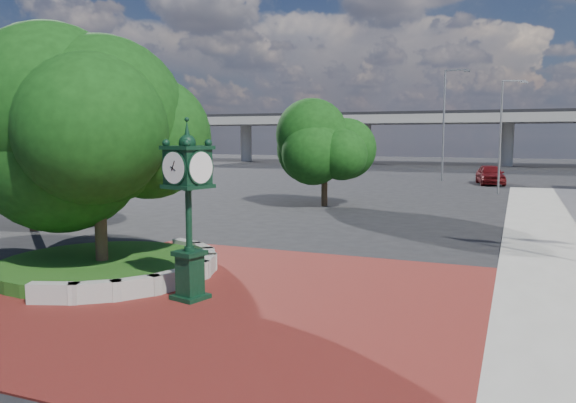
{
  "coord_description": "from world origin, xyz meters",
  "views": [
    {
      "loc": [
        6.42,
        -13.18,
        4.09
      ],
      "look_at": [
        0.42,
        1.5,
        2.25
      ],
      "focal_mm": 35.0,
      "sensor_mm": 36.0,
      "label": 1
    }
  ],
  "objects_px": {
    "post_clock": "(188,203)",
    "parked_car": "(490,174)",
    "street_lamp_far": "(447,116)",
    "street_lamp_near": "(503,128)"
  },
  "relations": [
    {
      "from": "post_clock",
      "to": "parked_car",
      "type": "xyz_separation_m",
      "value": [
        5.38,
        39.0,
        -1.61
      ]
    },
    {
      "from": "post_clock",
      "to": "street_lamp_far",
      "type": "height_order",
      "value": "street_lamp_far"
    },
    {
      "from": "street_lamp_far",
      "to": "post_clock",
      "type": "bearing_deg",
      "value": -91.86
    },
    {
      "from": "post_clock",
      "to": "street_lamp_near",
      "type": "relative_size",
      "value": 0.56
    },
    {
      "from": "post_clock",
      "to": "street_lamp_far",
      "type": "xyz_separation_m",
      "value": [
        1.34,
        41.31,
        3.43
      ]
    },
    {
      "from": "parked_car",
      "to": "street_lamp_near",
      "type": "distance_m",
      "value": 9.22
    },
    {
      "from": "post_clock",
      "to": "street_lamp_near",
      "type": "distance_m",
      "value": 31.43
    },
    {
      "from": "street_lamp_near",
      "to": "street_lamp_far",
      "type": "xyz_separation_m",
      "value": [
        -5.12,
        10.63,
        1.21
      ]
    },
    {
      "from": "parked_car",
      "to": "street_lamp_far",
      "type": "height_order",
      "value": "street_lamp_far"
    },
    {
      "from": "street_lamp_near",
      "to": "street_lamp_far",
      "type": "relative_size",
      "value": 0.79
    }
  ]
}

